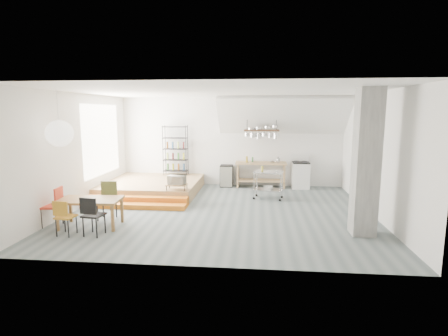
# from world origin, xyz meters

# --- Properties ---
(floor) EXTENTS (8.00, 8.00, 0.00)m
(floor) POSITION_xyz_m (0.00, 0.00, 0.00)
(floor) COLOR #566264
(floor) RESTS_ON ground
(wall_back) EXTENTS (8.00, 0.04, 3.20)m
(wall_back) POSITION_xyz_m (0.00, 3.50, 1.60)
(wall_back) COLOR silver
(wall_back) RESTS_ON ground
(wall_left) EXTENTS (0.04, 7.00, 3.20)m
(wall_left) POSITION_xyz_m (-4.00, 0.00, 1.60)
(wall_left) COLOR silver
(wall_left) RESTS_ON ground
(wall_right) EXTENTS (0.04, 7.00, 3.20)m
(wall_right) POSITION_xyz_m (4.00, 0.00, 1.60)
(wall_right) COLOR silver
(wall_right) RESTS_ON ground
(ceiling) EXTENTS (8.00, 7.00, 0.02)m
(ceiling) POSITION_xyz_m (0.00, 0.00, 3.20)
(ceiling) COLOR white
(ceiling) RESTS_ON wall_back
(slope_ceiling) EXTENTS (4.40, 1.44, 1.32)m
(slope_ceiling) POSITION_xyz_m (1.80, 2.90, 2.55)
(slope_ceiling) COLOR white
(slope_ceiling) RESTS_ON wall_back
(window_pane) EXTENTS (0.02, 2.50, 2.20)m
(window_pane) POSITION_xyz_m (-3.98, 1.50, 1.80)
(window_pane) COLOR white
(window_pane) RESTS_ON wall_left
(platform) EXTENTS (3.00, 3.00, 0.40)m
(platform) POSITION_xyz_m (-2.50, 2.00, 0.20)
(platform) COLOR #A58052
(platform) RESTS_ON ground
(step_lower) EXTENTS (3.00, 0.35, 0.13)m
(step_lower) POSITION_xyz_m (-2.50, 0.05, 0.07)
(step_lower) COLOR orange
(step_lower) RESTS_ON ground
(step_upper) EXTENTS (3.00, 0.35, 0.27)m
(step_upper) POSITION_xyz_m (-2.50, 0.40, 0.13)
(step_upper) COLOR orange
(step_upper) RESTS_ON ground
(concrete_column) EXTENTS (0.50, 0.50, 3.20)m
(concrete_column) POSITION_xyz_m (3.30, -1.50, 1.60)
(concrete_column) COLOR slate
(concrete_column) RESTS_ON ground
(kitchen_counter) EXTENTS (1.80, 0.60, 0.91)m
(kitchen_counter) POSITION_xyz_m (1.10, 3.15, 0.63)
(kitchen_counter) COLOR #A58052
(kitchen_counter) RESTS_ON ground
(stove) EXTENTS (0.60, 0.60, 1.18)m
(stove) POSITION_xyz_m (2.50, 3.16, 0.48)
(stove) COLOR white
(stove) RESTS_ON ground
(pot_rack) EXTENTS (1.20, 0.50, 1.43)m
(pot_rack) POSITION_xyz_m (1.13, 2.92, 1.98)
(pot_rack) COLOR #452B1B
(pot_rack) RESTS_ON ceiling
(wire_shelving) EXTENTS (0.88, 0.38, 1.80)m
(wire_shelving) POSITION_xyz_m (-2.00, 3.20, 1.33)
(wire_shelving) COLOR black
(wire_shelving) RESTS_ON platform
(microwave_shelf) EXTENTS (0.60, 0.40, 0.16)m
(microwave_shelf) POSITION_xyz_m (-1.40, 0.75, 0.55)
(microwave_shelf) COLOR #A58052
(microwave_shelf) RESTS_ON platform
(paper_lantern) EXTENTS (0.60, 0.60, 0.60)m
(paper_lantern) POSITION_xyz_m (-3.53, -1.63, 2.20)
(paper_lantern) COLOR white
(paper_lantern) RESTS_ON ceiling
(dining_table) EXTENTS (1.47, 0.89, 0.67)m
(dining_table) POSITION_xyz_m (-2.93, -1.59, 0.60)
(dining_table) COLOR olive
(dining_table) RESTS_ON ground
(chair_mustard) EXTENTS (0.40, 0.40, 0.80)m
(chair_mustard) POSITION_xyz_m (-3.21, -2.25, 0.48)
(chair_mustard) COLOR #B77E1F
(chair_mustard) RESTS_ON ground
(chair_black) EXTENTS (0.46, 0.46, 0.88)m
(chair_black) POSITION_xyz_m (-2.59, -2.22, 0.53)
(chair_black) COLOR black
(chair_black) RESTS_ON ground
(chair_olive) EXTENTS (0.44, 0.44, 0.94)m
(chair_olive) POSITION_xyz_m (-2.79, -0.93, 0.56)
(chair_olive) COLOR brown
(chair_olive) RESTS_ON ground
(chair_red) EXTENTS (0.48, 0.48, 0.94)m
(chair_red) POSITION_xyz_m (-3.78, -1.65, 0.56)
(chair_red) COLOR red
(chair_red) RESTS_ON ground
(rolling_cart) EXTENTS (0.96, 0.65, 0.87)m
(rolling_cart) POSITION_xyz_m (1.32, 1.49, 0.56)
(rolling_cart) COLOR silver
(rolling_cart) RESTS_ON ground
(mini_fridge) EXTENTS (0.46, 0.46, 0.78)m
(mini_fridge) POSITION_xyz_m (-0.13, 3.20, 0.39)
(mini_fridge) COLOR black
(mini_fridge) RESTS_ON ground
(microwave) EXTENTS (0.53, 0.40, 0.27)m
(microwave) POSITION_xyz_m (-1.40, 0.75, 0.70)
(microwave) COLOR beige
(microwave) RESTS_ON microwave_shelf
(bowl) EXTENTS (0.24, 0.24, 0.05)m
(bowl) POSITION_xyz_m (1.51, 3.10, 0.93)
(bowl) COLOR silver
(bowl) RESTS_ON kitchen_counter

